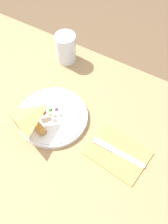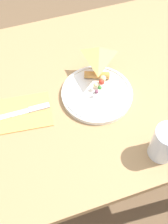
% 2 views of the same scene
% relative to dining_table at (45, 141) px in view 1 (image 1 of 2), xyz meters
% --- Properties ---
extents(ground_plane, '(6.00, 6.00, 0.00)m').
position_rel_dining_table_xyz_m(ground_plane, '(0.00, 0.00, -0.60)').
color(ground_plane, brown).
extents(dining_table, '(0.97, 0.77, 0.72)m').
position_rel_dining_table_xyz_m(dining_table, '(0.00, 0.00, 0.00)').
color(dining_table, '#A87F51').
rests_on(dining_table, ground_plane).
extents(plate_pizza, '(0.23, 0.23, 0.05)m').
position_rel_dining_table_xyz_m(plate_pizza, '(0.02, 0.04, 0.13)').
color(plate_pizza, white).
rests_on(plate_pizza, dining_table).
extents(milk_glass, '(0.08, 0.08, 0.12)m').
position_rel_dining_table_xyz_m(milk_glass, '(-0.08, 0.30, 0.17)').
color(milk_glass, white).
rests_on(milk_glass, dining_table).
extents(napkin_folded, '(0.19, 0.15, 0.00)m').
position_rel_dining_table_xyz_m(napkin_folded, '(0.27, 0.03, 0.12)').
color(napkin_folded, '#E59E4C').
rests_on(napkin_folded, dining_table).
extents(butter_knife, '(0.18, 0.02, 0.01)m').
position_rel_dining_table_xyz_m(butter_knife, '(0.26, 0.03, 0.12)').
color(butter_knife, '#B2B2B7').
rests_on(butter_knife, napkin_folded).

